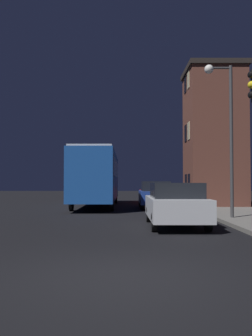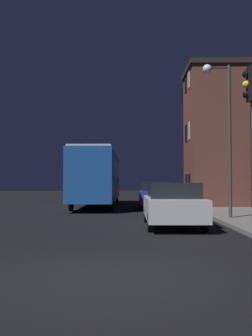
{
  "view_description": "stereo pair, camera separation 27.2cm",
  "coord_description": "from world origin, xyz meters",
  "px_view_note": "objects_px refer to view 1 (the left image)",
  "views": [
    {
      "loc": [
        0.02,
        -6.47,
        1.59
      ],
      "look_at": [
        0.06,
        12.89,
        2.31
      ],
      "focal_mm": 40.0,
      "sensor_mm": 36.0,
      "label": 1
    },
    {
      "loc": [
        0.29,
        -6.47,
        1.59
      ],
      "look_at": [
        0.06,
        12.89,
        2.31
      ],
      "focal_mm": 40.0,
      "sensor_mm": 36.0,
      "label": 2
    }
  ],
  "objects_px": {
    "car_near_lane": "(175,204)",
    "car_mid_lane": "(154,195)",
    "streetlamp": "(224,117)",
    "car_far_lane": "(151,193)",
    "bus": "(97,174)"
  },
  "relations": [
    {
      "from": "car_near_lane",
      "to": "car_mid_lane",
      "type": "height_order",
      "value": "car_mid_lane"
    },
    {
      "from": "car_mid_lane",
      "to": "car_far_lane",
      "type": "distance_m",
      "value": 7.33
    },
    {
      "from": "streetlamp",
      "to": "car_far_lane",
      "type": "height_order",
      "value": "streetlamp"
    },
    {
      "from": "car_near_lane",
      "to": "car_far_lane",
      "type": "distance_m",
      "value": 16.44
    },
    {
      "from": "bus",
      "to": "car_mid_lane",
      "type": "xyz_separation_m",
      "value": [
        3.62,
        -1.74,
        -1.27
      ]
    },
    {
      "from": "car_near_lane",
      "to": "car_mid_lane",
      "type": "xyz_separation_m",
      "value": [
        -0.01,
        9.11,
        0.02
      ]
    },
    {
      "from": "streetlamp",
      "to": "car_mid_lane",
      "type": "xyz_separation_m",
      "value": [
        -2.32,
        7.15,
        -3.43
      ]
    },
    {
      "from": "car_near_lane",
      "to": "streetlamp",
      "type": "bearing_deg",
      "value": 40.41
    },
    {
      "from": "streetlamp",
      "to": "car_mid_lane",
      "type": "relative_size",
      "value": 1.62
    },
    {
      "from": "car_near_lane",
      "to": "car_far_lane",
      "type": "height_order",
      "value": "car_near_lane"
    },
    {
      "from": "car_near_lane",
      "to": "car_mid_lane",
      "type": "distance_m",
      "value": 9.11
    },
    {
      "from": "streetlamp",
      "to": "car_far_lane",
      "type": "xyz_separation_m",
      "value": [
        -2.02,
        14.48,
        -3.52
      ]
    },
    {
      "from": "streetlamp",
      "to": "car_mid_lane",
      "type": "distance_m",
      "value": 8.26
    },
    {
      "from": "streetlamp",
      "to": "car_mid_lane",
      "type": "height_order",
      "value": "streetlamp"
    },
    {
      "from": "car_mid_lane",
      "to": "car_far_lane",
      "type": "height_order",
      "value": "car_mid_lane"
    }
  ]
}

